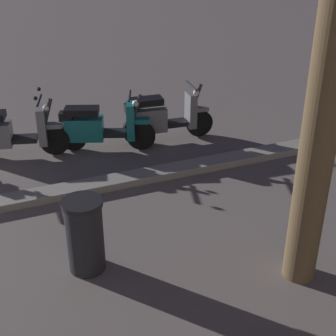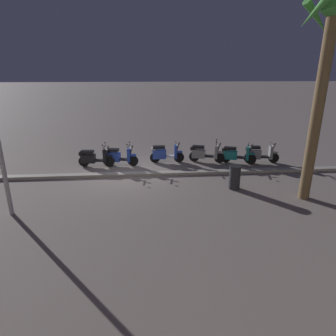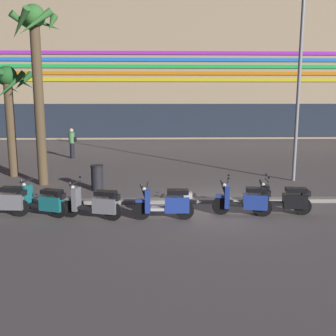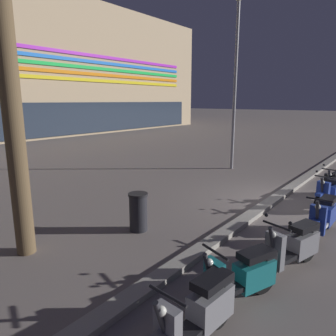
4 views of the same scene
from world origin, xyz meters
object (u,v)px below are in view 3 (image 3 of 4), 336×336
at_px(scooter_grey_mid_centre, 96,204).
at_px(palm_tree_mid_walkway, 37,58).
at_px(scooter_grey_second_in_line, 3,201).
at_px(scooter_teal_mid_front, 44,201).
at_px(scooter_blue_lead_nearest, 168,204).
at_px(palm_tree_near_sign, 8,95).
at_px(street_lamp, 300,68).
at_px(litter_bin, 97,177).
at_px(scooter_black_mid_rear, 286,200).
at_px(pedestrian_strolling_near_curb, 72,142).
at_px(scooter_blue_tail_end, 246,200).

relative_size(scooter_grey_mid_centre, palm_tree_mid_walkway, 0.26).
height_order(scooter_grey_second_in_line, scooter_teal_mid_front, same).
xyz_separation_m(scooter_blue_lead_nearest, palm_tree_mid_walkway, (-4.83, 4.72, 4.44)).
bearing_deg(palm_tree_near_sign, scooter_grey_mid_centre, -54.04).
bearing_deg(street_lamp, scooter_blue_lead_nearest, -136.42).
bearing_deg(scooter_teal_mid_front, litter_bin, 72.20).
distance_m(scooter_grey_second_in_line, palm_tree_near_sign, 6.98).
xyz_separation_m(scooter_blue_lead_nearest, scooter_black_mid_rear, (3.47, 0.39, -0.02)).
bearing_deg(street_lamp, scooter_teal_mid_front, -152.20).
bearing_deg(palm_tree_near_sign, street_lamp, -6.17).
relative_size(palm_tree_mid_walkway, litter_bin, 7.18).
xyz_separation_m(scooter_grey_second_in_line, scooter_grey_mid_centre, (2.73, -0.38, -0.01)).
relative_size(scooter_teal_mid_front, scooter_blue_lead_nearest, 0.96).
xyz_separation_m(palm_tree_near_sign, palm_tree_mid_walkway, (1.81, -1.72, 1.37)).
xyz_separation_m(palm_tree_mid_walkway, litter_bin, (2.30, -1.08, -4.42)).
xyz_separation_m(scooter_blue_lead_nearest, pedestrian_strolling_near_curb, (-5.20, 11.80, 0.46)).
relative_size(scooter_grey_second_in_line, scooter_teal_mid_front, 1.05).
relative_size(scooter_teal_mid_front, scooter_grey_mid_centre, 0.95).
xyz_separation_m(scooter_blue_lead_nearest, palm_tree_near_sign, (-6.64, 6.44, 3.07)).
bearing_deg(scooter_blue_lead_nearest, scooter_teal_mid_front, 173.48).
bearing_deg(palm_tree_mid_walkway, scooter_blue_tail_end, -31.81).
height_order(scooter_grey_mid_centre, scooter_black_mid_rear, same).
distance_m(scooter_grey_second_in_line, scooter_blue_lead_nearest, 4.77).
bearing_deg(palm_tree_mid_walkway, scooter_blue_lead_nearest, -44.33).
distance_m(palm_tree_mid_walkway, litter_bin, 5.10).
distance_m(scooter_grey_second_in_line, scooter_black_mid_rear, 8.22).
bearing_deg(street_lamp, scooter_black_mid_rear, -112.13).
bearing_deg(litter_bin, scooter_blue_tail_end, -34.65).
height_order(scooter_grey_mid_centre, scooter_blue_tail_end, same).
distance_m(scooter_teal_mid_front, palm_tree_mid_walkway, 6.33).
xyz_separation_m(scooter_grey_second_in_line, scooter_teal_mid_front, (1.18, -0.05, -0.02)).
relative_size(scooter_blue_tail_end, litter_bin, 1.80).
relative_size(scooter_black_mid_rear, pedestrian_strolling_near_curb, 1.02).
xyz_separation_m(scooter_blue_tail_end, palm_tree_mid_walkway, (-7.12, 4.42, 4.45)).
xyz_separation_m(scooter_teal_mid_front, street_lamp, (8.97, 4.73, 4.14)).
distance_m(scooter_black_mid_rear, street_lamp, 6.59).
relative_size(palm_tree_mid_walkway, pedestrian_strolling_near_curb, 3.96).
bearing_deg(scooter_teal_mid_front, scooter_grey_mid_centre, -11.93).
distance_m(palm_tree_near_sign, litter_bin, 5.83).
xyz_separation_m(scooter_black_mid_rear, pedestrian_strolling_near_curb, (-8.67, 11.41, 0.48)).
distance_m(scooter_blue_tail_end, litter_bin, 5.87).
relative_size(scooter_blue_lead_nearest, scooter_black_mid_rear, 0.99).
bearing_deg(palm_tree_near_sign, litter_bin, -34.34).
height_order(scooter_teal_mid_front, scooter_blue_lead_nearest, same).
relative_size(scooter_black_mid_rear, street_lamp, 0.23).
bearing_deg(scooter_grey_mid_centre, scooter_black_mid_rear, 3.21).
bearing_deg(palm_tree_near_sign, scooter_blue_tail_end, -34.51).
height_order(pedestrian_strolling_near_curb, street_lamp, street_lamp).
relative_size(scooter_teal_mid_front, street_lamp, 0.22).
height_order(palm_tree_mid_walkway, street_lamp, street_lamp).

